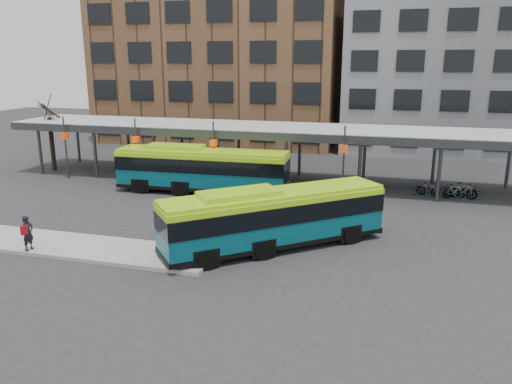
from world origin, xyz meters
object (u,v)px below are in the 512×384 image
Objects in this scene: bus_front at (274,217)px; bus_rear at (202,169)px; pedestrian at (28,233)px; tree at (52,141)px.

bus_rear is (-7.24, 8.91, 0.09)m from bus_front.
pedestrian is at bearing -108.42° from bus_rear.
tree is 3.32× the size of pedestrian.
pedestrian is (10.83, -16.21, -1.40)m from tree.
bus_front is 0.84× the size of bus_rear.
pedestrian is (-3.69, -12.74, -0.66)m from bus_rear.
tree is 19.55m from pedestrian.
tree is 25.05m from bus_front.
bus_rear is 7.04× the size of pedestrian.
bus_front is 11.48m from bus_rear.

